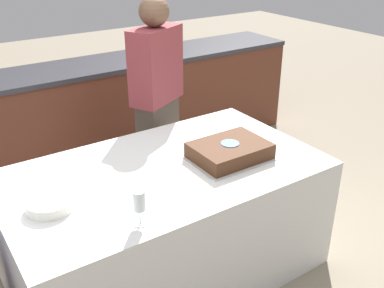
{
  "coord_description": "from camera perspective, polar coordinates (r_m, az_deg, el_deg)",
  "views": [
    {
      "loc": [
        -1.1,
        -1.94,
        1.96
      ],
      "look_at": [
        0.19,
        0.0,
        0.83
      ],
      "focal_mm": 42.0,
      "sensor_mm": 36.0,
      "label": 1
    }
  ],
  "objects": [
    {
      "name": "ground_plane",
      "position": [
        2.97,
        -3.22,
        -15.49
      ],
      "size": [
        14.0,
        14.0,
        0.0
      ],
      "primitive_type": "plane",
      "color": "gray"
    },
    {
      "name": "dining_table",
      "position": [
        2.74,
        -3.41,
        -9.76
      ],
      "size": [
        1.81,
        1.04,
        0.73
      ],
      "color": "silver",
      "rests_on": "ground_plane"
    },
    {
      "name": "plate_stack",
      "position": [
        2.29,
        -17.58,
        -7.24
      ],
      "size": [
        0.23,
        0.23,
        0.05
      ],
      "color": "white",
      "rests_on": "dining_table"
    },
    {
      "name": "cake",
      "position": [
        2.64,
        4.81,
        -0.88
      ],
      "size": [
        0.47,
        0.36,
        0.1
      ],
      "color": "#B7B2AD",
      "rests_on": "dining_table"
    },
    {
      "name": "person_cutting_cake",
      "position": [
        3.28,
        -4.42,
        5.14
      ],
      "size": [
        0.46,
        0.37,
        1.56
      ],
      "rotation": [
        0.0,
        0.0,
        -2.66
      ],
      "color": "#4C4238",
      "rests_on": "ground_plane"
    },
    {
      "name": "side_plate_near_cake",
      "position": [
        2.9,
        0.96,
        0.76
      ],
      "size": [
        0.18,
        0.18,
        0.0
      ],
      "color": "white",
      "rests_on": "dining_table"
    },
    {
      "name": "wine_glass",
      "position": [
        2.04,
        -6.72,
        -7.31
      ],
      "size": [
        0.07,
        0.07,
        0.18
      ],
      "color": "white",
      "rests_on": "dining_table"
    },
    {
      "name": "back_counter",
      "position": [
        4.0,
        -15.24,
        2.88
      ],
      "size": [
        4.4,
        0.58,
        0.92
      ],
      "color": "#5B2D1E",
      "rests_on": "ground_plane"
    }
  ]
}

